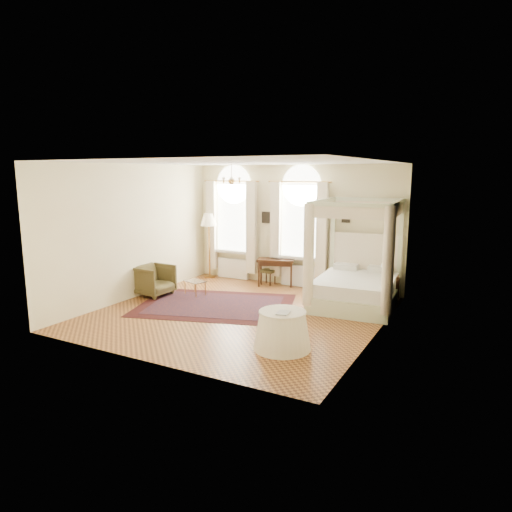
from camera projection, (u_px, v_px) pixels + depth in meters
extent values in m
plane|color=#A4682F|center=(239.00, 313.00, 10.14)|extent=(6.00, 6.00, 0.00)
plane|color=#FFF7C2|center=(294.00, 226.00, 12.45)|extent=(6.00, 0.00, 6.00)
plane|color=#FFF7C2|center=(144.00, 264.00, 7.24)|extent=(6.00, 0.00, 6.00)
plane|color=#FFF7C2|center=(134.00, 232.00, 11.24)|extent=(0.00, 6.00, 6.00)
plane|color=#FFF7C2|center=(378.00, 251.00, 8.45)|extent=(0.00, 6.00, 6.00)
plane|color=white|center=(238.00, 162.00, 9.55)|extent=(6.00, 6.00, 0.00)
cube|color=white|center=(234.00, 218.00, 13.28)|extent=(1.10, 0.04, 1.90)
cylinder|color=white|center=(234.00, 185.00, 13.11)|extent=(1.10, 0.04, 1.10)
cube|color=white|center=(233.00, 251.00, 13.38)|extent=(1.32, 0.24, 0.08)
cube|color=white|center=(212.00, 225.00, 13.49)|extent=(0.28, 0.14, 2.60)
cube|color=white|center=(251.00, 228.00, 12.86)|extent=(0.28, 0.14, 2.60)
cube|color=white|center=(233.00, 268.00, 13.49)|extent=(1.00, 0.12, 0.58)
cube|color=white|center=(301.00, 221.00, 12.30)|extent=(1.10, 0.04, 1.90)
cylinder|color=white|center=(301.00, 185.00, 12.13)|extent=(1.10, 0.04, 1.10)
cube|color=white|center=(299.00, 258.00, 12.40)|extent=(1.32, 0.24, 0.08)
cube|color=white|center=(276.00, 229.00, 12.51)|extent=(0.28, 0.14, 2.60)
cube|color=white|center=(322.00, 232.00, 11.89)|extent=(0.28, 0.14, 2.60)
cube|color=white|center=(299.00, 276.00, 12.51)|extent=(1.00, 0.12, 0.58)
cylinder|color=#AC7C39|center=(231.00, 172.00, 11.04)|extent=(0.02, 0.02, 0.40)
sphere|color=#AC7C39|center=(232.00, 181.00, 11.08)|extent=(0.16, 0.16, 0.16)
sphere|color=#F6E6BF|center=(239.00, 178.00, 10.97)|extent=(0.07, 0.07, 0.07)
sphere|color=#F6E6BF|center=(239.00, 178.00, 11.19)|extent=(0.07, 0.07, 0.07)
sphere|color=#F6E6BF|center=(232.00, 178.00, 11.29)|extent=(0.07, 0.07, 0.07)
sphere|color=#F6E6BF|center=(224.00, 178.00, 11.17)|extent=(0.07, 0.07, 0.07)
sphere|color=#F6E6BF|center=(223.00, 178.00, 10.96)|extent=(0.07, 0.07, 0.07)
sphere|color=#F6E6BF|center=(231.00, 178.00, 10.85)|extent=(0.07, 0.07, 0.07)
cube|color=black|center=(266.00, 217.00, 12.78)|extent=(0.26, 0.03, 0.32)
cube|color=black|center=(346.00, 218.00, 11.69)|extent=(0.22, 0.03, 0.26)
cube|color=beige|center=(355.00, 298.00, 10.68)|extent=(1.97, 2.36, 0.38)
cube|color=silver|center=(356.00, 284.00, 10.62)|extent=(1.86, 2.25, 0.30)
cube|color=white|center=(365.00, 258.00, 11.51)|extent=(1.80, 0.23, 1.27)
cube|color=beige|center=(333.00, 246.00, 11.77)|extent=(0.10, 0.10, 2.44)
cube|color=beige|center=(400.00, 250.00, 11.11)|extent=(0.10, 0.10, 2.44)
cube|color=beige|center=(309.00, 260.00, 9.88)|extent=(0.10, 0.10, 2.44)
cube|color=beige|center=(388.00, 266.00, 9.22)|extent=(0.10, 0.10, 2.44)
cube|color=beige|center=(367.00, 199.00, 11.22)|extent=(1.80, 0.23, 0.08)
cube|color=beige|center=(349.00, 205.00, 9.33)|extent=(1.80, 0.23, 0.08)
cube|color=beige|center=(323.00, 201.00, 10.61)|extent=(0.26, 2.22, 0.08)
cube|color=beige|center=(398.00, 203.00, 9.95)|extent=(0.26, 2.22, 0.08)
cube|color=white|center=(367.00, 205.00, 11.25)|extent=(1.86, 0.19, 0.30)
cube|color=white|center=(349.00, 212.00, 9.36)|extent=(1.86, 0.19, 0.30)
cube|color=white|center=(323.00, 207.00, 10.63)|extent=(0.22, 2.28, 0.30)
cube|color=white|center=(397.00, 210.00, 9.97)|extent=(0.22, 2.28, 0.30)
cylinder|color=white|center=(309.00, 255.00, 9.86)|extent=(0.23, 0.23, 2.22)
cylinder|color=white|center=(388.00, 261.00, 9.20)|extent=(0.23, 0.23, 2.22)
cube|color=#341C0E|center=(388.00, 288.00, 11.00)|extent=(0.57, 0.54, 0.67)
cylinder|color=#AC7C39|center=(387.00, 271.00, 10.96)|extent=(0.12, 0.12, 0.20)
cone|color=#F6E6BF|center=(387.00, 262.00, 10.93)|extent=(0.28, 0.28, 0.22)
cube|color=#341C0E|center=(276.00, 260.00, 12.54)|extent=(1.12, 0.83, 0.06)
cube|color=#341C0E|center=(276.00, 263.00, 12.56)|extent=(0.99, 0.70, 0.10)
cylinder|color=#341C0E|center=(261.00, 271.00, 12.87)|extent=(0.05, 0.05, 0.70)
cylinder|color=#341C0E|center=(292.00, 272.00, 12.74)|extent=(0.05, 0.05, 0.70)
cylinder|color=#341C0E|center=(259.00, 274.00, 12.48)|extent=(0.05, 0.05, 0.70)
cylinder|color=#341C0E|center=(291.00, 275.00, 12.35)|extent=(0.05, 0.05, 0.70)
imported|color=black|center=(277.00, 258.00, 12.56)|extent=(0.37, 0.26, 0.03)
cube|color=#4A4120|center=(268.00, 271.00, 12.71)|extent=(0.39, 0.39, 0.07)
cylinder|color=#341C0E|center=(261.00, 279.00, 12.70)|extent=(0.04, 0.04, 0.35)
cylinder|color=#341C0E|center=(270.00, 280.00, 12.56)|extent=(0.04, 0.04, 0.35)
cylinder|color=#341C0E|center=(266.00, 277.00, 12.94)|extent=(0.04, 0.04, 0.35)
cylinder|color=#341C0E|center=(275.00, 278.00, 12.80)|extent=(0.04, 0.04, 0.35)
imported|color=#463D1E|center=(154.00, 280.00, 11.59)|extent=(0.90, 0.88, 0.78)
cube|color=white|center=(195.00, 281.00, 11.63)|extent=(0.63, 0.52, 0.02)
cylinder|color=#AC7C39|center=(185.00, 287.00, 11.72)|extent=(0.02, 0.02, 0.36)
cylinder|color=#AC7C39|center=(196.00, 291.00, 11.39)|extent=(0.02, 0.02, 0.36)
cylinder|color=#AC7C39|center=(195.00, 285.00, 11.93)|extent=(0.02, 0.02, 0.36)
cylinder|color=#AC7C39|center=(206.00, 289.00, 11.60)|extent=(0.02, 0.02, 0.36)
cylinder|color=#AC7C39|center=(210.00, 276.00, 13.69)|extent=(0.34, 0.34, 0.03)
cylinder|color=#AC7C39|center=(209.00, 250.00, 13.54)|extent=(0.04, 0.04, 1.68)
cone|color=#F6E6BF|center=(209.00, 220.00, 13.38)|extent=(0.49, 0.49, 0.36)
cube|color=#3C100E|center=(216.00, 305.00, 10.77)|extent=(4.16, 3.51, 0.01)
cube|color=black|center=(216.00, 305.00, 10.77)|extent=(3.46, 2.81, 0.01)
cone|color=white|center=(282.00, 331.00, 8.05)|extent=(1.02, 1.02, 0.66)
cylinder|color=white|center=(283.00, 312.00, 7.98)|extent=(0.84, 0.84, 0.04)
imported|color=black|center=(277.00, 312.00, 7.87)|extent=(0.24, 0.30, 0.03)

